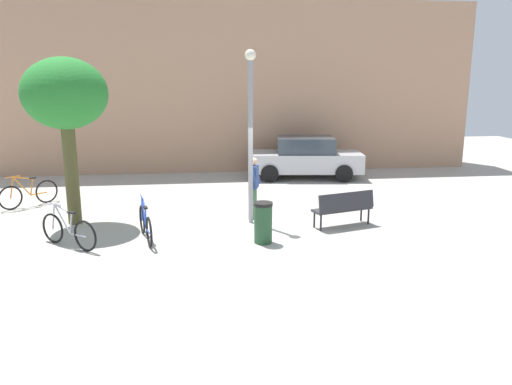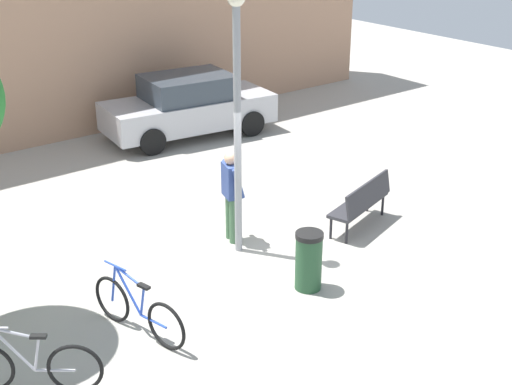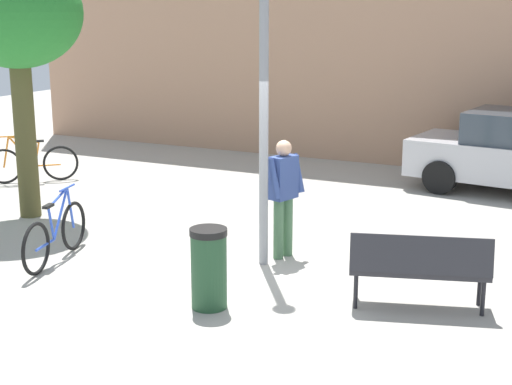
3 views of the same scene
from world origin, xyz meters
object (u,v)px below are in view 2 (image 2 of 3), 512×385
Objects in this scene: lamppost at (237,103)px; parked_car_silver at (188,106)px; bicycle_silver at (30,367)px; bicycle_blue at (138,310)px; park_bench at (363,200)px; trash_bin at (309,260)px; person_by_lamppost at (231,190)px.

lamppost is 6.60m from parked_car_silver.
bicycle_silver and bicycle_blue have the same top height.
bicycle_blue is (-4.94, -0.48, -0.16)m from park_bench.
parked_car_silver is 4.55× the size of trash_bin.
lamppost is 4.60× the size of trash_bin.
parked_car_silver is (0.39, 6.40, 0.23)m from park_bench.
bicycle_silver is at bearing -157.47° from person_by_lamppost.
bicycle_silver is at bearing -161.27° from lamppost.
parked_car_silver is (2.71, 5.72, -1.87)m from lamppost.
bicycle_blue is 2.77m from trash_bin.
bicycle_silver is 1.50× the size of trash_bin.
trash_bin is at bearing -2.99° from bicycle_silver.
person_by_lamppost is 0.38× the size of parked_car_silver.
person_by_lamppost is 4.83m from bicycle_silver.
lamppost reaches higher than bicycle_blue.
park_bench is at bearing 24.36° from trash_bin.
bicycle_blue is at bearing -127.77° from parked_car_silver.
person_by_lamppost is at bearing 154.07° from park_bench.
lamppost is 2.74m from trash_bin.
lamppost is at bearing -108.62° from person_by_lamppost.
bicycle_silver is 10.04m from parked_car_silver.
bicycle_blue is (-2.75, -1.54, -0.58)m from person_by_lamppost.
parked_car_silver is at bearing 64.66° from lamppost.
park_bench is (2.19, -1.06, -0.42)m from person_by_lamppost.
person_by_lamppost is at bearing -115.80° from parked_car_silver.
person_by_lamppost is 1.00× the size of park_bench.
park_bench is at bearing -16.48° from lamppost.
bicycle_blue is at bearing -150.75° from person_by_lamppost.
lamppost is 1.73m from person_by_lamppost.
lamppost reaches higher than parked_car_silver.
parked_car_silver is at bearing 45.67° from bicycle_silver.
person_by_lamppost is 1.74× the size of trash_bin.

